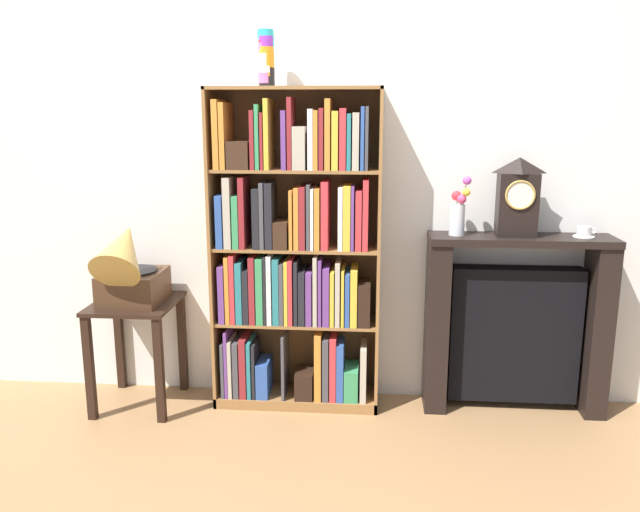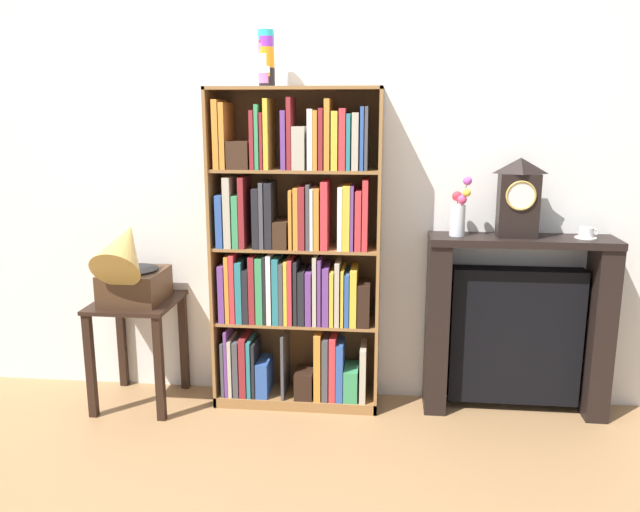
{
  "view_description": "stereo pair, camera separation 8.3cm",
  "coord_description": "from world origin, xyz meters",
  "px_view_note": "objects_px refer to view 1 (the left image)",
  "views": [
    {
      "loc": [
        0.43,
        -3.38,
        1.68
      ],
      "look_at": [
        0.14,
        0.13,
        0.89
      ],
      "focal_mm": 36.02,
      "sensor_mm": 36.0,
      "label": 1
    },
    {
      "loc": [
        0.51,
        -3.37,
        1.68
      ],
      "look_at": [
        0.14,
        0.13,
        0.89
      ],
      "focal_mm": 36.02,
      "sensor_mm": 36.0,
      "label": 2
    }
  ],
  "objects_px": {
    "fireplace_mantel": "(515,325)",
    "mantel_clock": "(518,197)",
    "bookshelf": "(295,262)",
    "gramophone": "(128,267)",
    "side_table_left": "(136,329)",
    "flower_vase": "(458,212)",
    "teacup_with_saucer": "(584,232)",
    "cup_stack": "(266,58)"
  },
  "relations": [
    {
      "from": "fireplace_mantel",
      "to": "mantel_clock",
      "type": "relative_size",
      "value": 2.38
    },
    {
      "from": "bookshelf",
      "to": "mantel_clock",
      "type": "bearing_deg",
      "value": 0.91
    },
    {
      "from": "gramophone",
      "to": "mantel_clock",
      "type": "height_order",
      "value": "mantel_clock"
    },
    {
      "from": "side_table_left",
      "to": "flower_vase",
      "type": "bearing_deg",
      "value": 3.46
    },
    {
      "from": "flower_vase",
      "to": "teacup_with_saucer",
      "type": "height_order",
      "value": "flower_vase"
    },
    {
      "from": "cup_stack",
      "to": "teacup_with_saucer",
      "type": "height_order",
      "value": "cup_stack"
    },
    {
      "from": "cup_stack",
      "to": "mantel_clock",
      "type": "xyz_separation_m",
      "value": [
        1.35,
        0.01,
        -0.73
      ]
    },
    {
      "from": "cup_stack",
      "to": "mantel_clock",
      "type": "distance_m",
      "value": 1.54
    },
    {
      "from": "side_table_left",
      "to": "mantel_clock",
      "type": "distance_m",
      "value": 2.26
    },
    {
      "from": "bookshelf",
      "to": "gramophone",
      "type": "relative_size",
      "value": 3.36
    },
    {
      "from": "side_table_left",
      "to": "mantel_clock",
      "type": "height_order",
      "value": "mantel_clock"
    },
    {
      "from": "fireplace_mantel",
      "to": "flower_vase",
      "type": "distance_m",
      "value": 0.73
    },
    {
      "from": "mantel_clock",
      "to": "flower_vase",
      "type": "bearing_deg",
      "value": 179.99
    },
    {
      "from": "mantel_clock",
      "to": "bookshelf",
      "type": "bearing_deg",
      "value": -179.09
    },
    {
      "from": "side_table_left",
      "to": "teacup_with_saucer",
      "type": "relative_size",
      "value": 5.12
    },
    {
      "from": "bookshelf",
      "to": "teacup_with_saucer",
      "type": "relative_size",
      "value": 14.87
    },
    {
      "from": "fireplace_mantel",
      "to": "flower_vase",
      "type": "height_order",
      "value": "flower_vase"
    },
    {
      "from": "gramophone",
      "to": "fireplace_mantel",
      "type": "relative_size",
      "value": 0.53
    },
    {
      "from": "bookshelf",
      "to": "side_table_left",
      "type": "xyz_separation_m",
      "value": [
        -0.91,
        -0.09,
        -0.39
      ]
    },
    {
      "from": "side_table_left",
      "to": "fireplace_mantel",
      "type": "bearing_deg",
      "value": 3.53
    },
    {
      "from": "teacup_with_saucer",
      "to": "fireplace_mantel",
      "type": "bearing_deg",
      "value": 176.27
    },
    {
      "from": "side_table_left",
      "to": "fireplace_mantel",
      "type": "distance_m",
      "value": 2.16
    },
    {
      "from": "gramophone",
      "to": "fireplace_mantel",
      "type": "height_order",
      "value": "gramophone"
    },
    {
      "from": "fireplace_mantel",
      "to": "teacup_with_saucer",
      "type": "height_order",
      "value": "teacup_with_saucer"
    },
    {
      "from": "teacup_with_saucer",
      "to": "flower_vase",
      "type": "bearing_deg",
      "value": -179.79
    },
    {
      "from": "bookshelf",
      "to": "gramophone",
      "type": "xyz_separation_m",
      "value": [
        -0.91,
        -0.16,
        -0.01
      ]
    },
    {
      "from": "bookshelf",
      "to": "mantel_clock",
      "type": "height_order",
      "value": "bookshelf"
    },
    {
      "from": "cup_stack",
      "to": "side_table_left",
      "type": "xyz_separation_m",
      "value": [
        -0.77,
        -0.1,
        -1.49
      ]
    },
    {
      "from": "side_table_left",
      "to": "mantel_clock",
      "type": "bearing_deg",
      "value": 2.96
    },
    {
      "from": "bookshelf",
      "to": "cup_stack",
      "type": "height_order",
      "value": "cup_stack"
    },
    {
      "from": "fireplace_mantel",
      "to": "mantel_clock",
      "type": "bearing_deg",
      "value": -148.1
    },
    {
      "from": "side_table_left",
      "to": "teacup_with_saucer",
      "type": "bearing_deg",
      "value": 2.58
    },
    {
      "from": "gramophone",
      "to": "fireplace_mantel",
      "type": "xyz_separation_m",
      "value": [
        2.16,
        0.2,
        -0.34
      ]
    },
    {
      "from": "fireplace_mantel",
      "to": "bookshelf",
      "type": "bearing_deg",
      "value": -178.02
    },
    {
      "from": "cup_stack",
      "to": "gramophone",
      "type": "relative_size",
      "value": 0.54
    },
    {
      "from": "fireplace_mantel",
      "to": "teacup_with_saucer",
      "type": "bearing_deg",
      "value": -3.73
    },
    {
      "from": "cup_stack",
      "to": "fireplace_mantel",
      "type": "bearing_deg",
      "value": 1.51
    },
    {
      "from": "mantel_clock",
      "to": "teacup_with_saucer",
      "type": "xyz_separation_m",
      "value": [
        0.37,
        0.0,
        -0.19
      ]
    },
    {
      "from": "bookshelf",
      "to": "mantel_clock",
      "type": "relative_size",
      "value": 4.24
    },
    {
      "from": "bookshelf",
      "to": "side_table_left",
      "type": "bearing_deg",
      "value": -174.34
    },
    {
      "from": "flower_vase",
      "to": "cup_stack",
      "type": "bearing_deg",
      "value": -179.3
    },
    {
      "from": "fireplace_mantel",
      "to": "cup_stack",
      "type": "bearing_deg",
      "value": -178.49
    }
  ]
}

